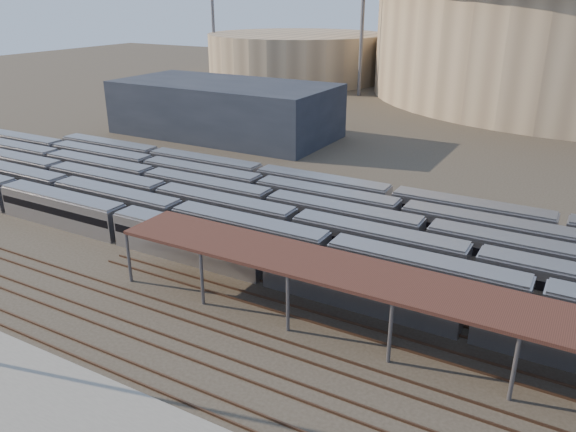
# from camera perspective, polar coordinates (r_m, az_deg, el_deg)

# --- Properties ---
(ground) EXTENTS (420.00, 420.00, 0.00)m
(ground) POSITION_cam_1_polar(r_m,az_deg,el_deg) (50.21, -10.02, -9.26)
(ground) COLOR #383026
(ground) RESTS_ON ground
(subway_trains) EXTENTS (128.18, 23.90, 3.60)m
(subway_trains) POSITION_cam_1_polar(r_m,az_deg,el_deg) (62.56, 1.46, -0.64)
(subway_trains) COLOR #A5A4A9
(subway_trains) RESTS_ON ground
(inspection_shed) EXTENTS (60.30, 6.00, 5.30)m
(inspection_shed) POSITION_cam_1_polar(r_m,az_deg,el_deg) (42.53, 17.30, -8.30)
(inspection_shed) COLOR #5D5C61
(inspection_shed) RESTS_ON ground
(empty_tracks) EXTENTS (170.00, 9.62, 0.18)m
(empty_tracks) POSITION_cam_1_polar(r_m,az_deg,el_deg) (47.06, -13.91, -11.77)
(empty_tracks) COLOR #4C3323
(empty_tracks) RESTS_ON ground
(secondary_arena) EXTENTS (56.00, 56.00, 14.00)m
(secondary_arena) POSITION_cam_1_polar(r_m,az_deg,el_deg) (186.05, 0.91, 15.92)
(secondary_arena) COLOR tan
(secondary_arena) RESTS_ON ground
(service_building) EXTENTS (42.00, 20.00, 10.00)m
(service_building) POSITION_cam_1_polar(r_m,az_deg,el_deg) (110.10, -6.45, 10.77)
(service_building) COLOR #1E232D
(service_building) RESTS_ON ground
(floodlight_0) EXTENTS (4.00, 1.00, 38.40)m
(floodlight_0) POSITION_cam_1_polar(r_m,az_deg,el_deg) (154.24, 7.58, 19.66)
(floodlight_0) COLOR #5D5C61
(floodlight_0) RESTS_ON ground
(floodlight_1) EXTENTS (4.00, 1.00, 38.40)m
(floodlight_1) POSITION_cam_1_polar(r_m,az_deg,el_deg) (190.22, -7.67, 19.99)
(floodlight_1) COLOR #5D5C61
(floodlight_1) RESTS_ON ground
(floodlight_3) EXTENTS (4.00, 1.00, 38.40)m
(floodlight_3) POSITION_cam_1_polar(r_m,az_deg,el_deg) (196.55, 19.21, 19.10)
(floodlight_3) COLOR #5D5C61
(floodlight_3) RESTS_ON ground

